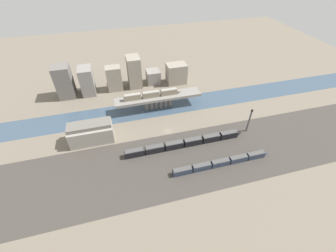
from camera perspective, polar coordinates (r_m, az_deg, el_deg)
ground_plane at (r=131.92m, az=0.02°, el=-1.25°), size 400.00×400.00×0.00m
railbed_yard at (r=115.79m, az=3.16°, el=-8.88°), size 280.00×42.00×0.01m
river_water at (r=150.40m, az=-2.41°, el=4.70°), size 320.00×19.00×0.01m
bridge at (r=146.46m, az=-2.48°, el=6.91°), size 55.61×9.38×9.13m
train_on_bridge at (r=143.68m, az=-3.88°, el=8.06°), size 38.10×2.76×3.90m
train_yard_near at (r=116.04m, az=13.65°, el=-8.98°), size 52.14×2.70×3.42m
train_yard_mid at (r=122.05m, az=4.49°, el=-4.33°), size 66.77×3.16×4.09m
warehouse_building at (r=129.59m, az=-18.96°, el=-1.55°), size 23.34×11.50×11.77m
signal_tower at (r=135.13m, az=19.89°, el=1.26°), size 1.00×0.89×15.34m
city_block_far_left at (r=171.63m, az=-24.85°, el=10.16°), size 10.98×11.77×22.82m
city_block_left at (r=170.44m, az=-19.86°, el=10.71°), size 9.14×13.09×19.47m
city_block_center at (r=170.06m, az=-13.51°, el=11.64°), size 10.51×8.35×17.76m
city_block_right at (r=171.33m, az=-8.61°, el=13.46°), size 9.37×13.01×22.63m
city_block_far_right at (r=176.76m, az=-3.80°, el=12.40°), size 9.91×10.49×9.93m
city_block_tall at (r=175.44m, az=2.13°, el=13.17°), size 14.60×10.56×15.02m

